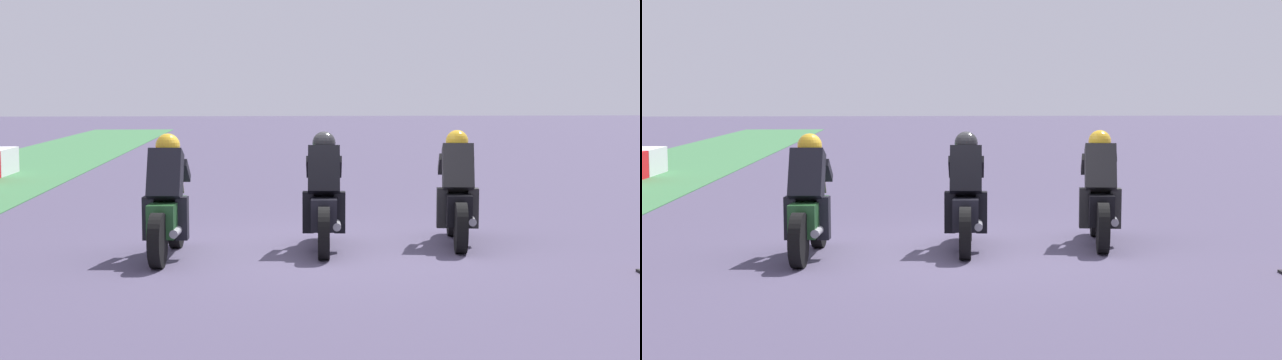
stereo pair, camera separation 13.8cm
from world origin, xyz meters
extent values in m
plane|color=#48415A|center=(0.00, 0.00, 0.00)|extent=(120.00, 120.00, 0.00)
cylinder|color=black|center=(1.05, -1.93, 0.32)|extent=(0.65, 0.23, 0.64)
cylinder|color=black|center=(-0.34, -1.74, 0.32)|extent=(0.65, 0.23, 0.64)
cube|color=black|center=(0.35, -1.84, 0.50)|extent=(1.13, 0.47, 0.40)
ellipsoid|color=black|center=(0.45, -1.85, 0.80)|extent=(0.52, 0.36, 0.24)
cube|color=red|center=(-0.15, -1.77, 0.52)|extent=(0.08, 0.17, 0.08)
cylinder|color=#A5A5AD|center=(-0.02, -1.95, 0.37)|extent=(0.43, 0.16, 0.10)
cube|color=black|center=(0.25, -1.82, 1.02)|extent=(0.53, 0.46, 0.66)
sphere|color=gold|center=(0.47, -1.85, 1.36)|extent=(0.34, 0.34, 0.30)
cube|color=slate|center=(0.85, -1.90, 0.84)|extent=(0.19, 0.28, 0.23)
cube|color=black|center=(0.26, -1.62, 0.50)|extent=(0.20, 0.16, 0.52)
cube|color=black|center=(0.21, -2.02, 0.50)|extent=(0.20, 0.16, 0.52)
cube|color=black|center=(0.65, -1.70, 1.04)|extent=(0.40, 0.15, 0.31)
cube|color=black|center=(0.61, -2.05, 1.04)|extent=(0.40, 0.15, 0.31)
cylinder|color=black|center=(0.75, -0.10, 0.32)|extent=(0.65, 0.19, 0.64)
cylinder|color=black|center=(-0.65, 0.00, 0.32)|extent=(0.65, 0.19, 0.64)
cube|color=black|center=(0.05, -0.05, 0.50)|extent=(1.12, 0.40, 0.40)
ellipsoid|color=black|center=(0.15, -0.06, 0.80)|extent=(0.50, 0.33, 0.24)
cube|color=red|center=(-0.46, -0.01, 0.52)|extent=(0.07, 0.16, 0.08)
cylinder|color=#A5A5AD|center=(-0.31, -0.18, 0.37)|extent=(0.43, 0.13, 0.10)
cube|color=black|center=(-0.05, -0.04, 1.02)|extent=(0.51, 0.43, 0.66)
sphere|color=black|center=(0.17, -0.06, 1.36)|extent=(0.32, 0.32, 0.30)
cube|color=#3F7175|center=(0.55, -0.09, 0.84)|extent=(0.17, 0.27, 0.23)
cube|color=black|center=(-0.05, 0.16, 0.50)|extent=(0.19, 0.15, 0.52)
cube|color=black|center=(-0.08, -0.24, 0.50)|extent=(0.19, 0.15, 0.52)
cube|color=black|center=(0.35, 0.11, 1.04)|extent=(0.39, 0.13, 0.31)
cube|color=black|center=(0.32, -0.25, 1.04)|extent=(0.39, 0.13, 0.31)
cylinder|color=black|center=(0.33, 1.85, 0.32)|extent=(0.65, 0.18, 0.64)
cylinder|color=black|center=(-1.07, 1.94, 0.32)|extent=(0.65, 0.18, 0.64)
cube|color=#214F26|center=(-0.37, 1.89, 0.50)|extent=(1.12, 0.39, 0.40)
ellipsoid|color=#214F26|center=(-0.27, 1.89, 0.80)|extent=(0.50, 0.33, 0.24)
cube|color=red|center=(-0.88, 1.93, 0.52)|extent=(0.07, 0.16, 0.08)
cylinder|color=#A5A5AD|center=(-0.73, 1.76, 0.37)|extent=(0.43, 0.13, 0.10)
cube|color=black|center=(-0.47, 1.90, 1.02)|extent=(0.51, 0.43, 0.66)
sphere|color=gold|center=(-0.25, 1.89, 1.36)|extent=(0.32, 0.32, 0.30)
cube|color=#6E605E|center=(0.13, 1.86, 0.84)|extent=(0.17, 0.27, 0.23)
cube|color=black|center=(-0.48, 2.10, 0.50)|extent=(0.19, 0.15, 0.52)
cube|color=black|center=(-0.50, 1.70, 0.50)|extent=(0.19, 0.15, 0.52)
cube|color=black|center=(-0.08, 2.05, 1.04)|extent=(0.39, 0.13, 0.31)
cube|color=black|center=(-0.10, 1.69, 1.04)|extent=(0.39, 0.13, 0.31)
camera|label=1|loc=(-11.62, 0.80, 2.04)|focal=51.94mm
camera|label=2|loc=(-11.63, 0.66, 2.04)|focal=51.94mm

